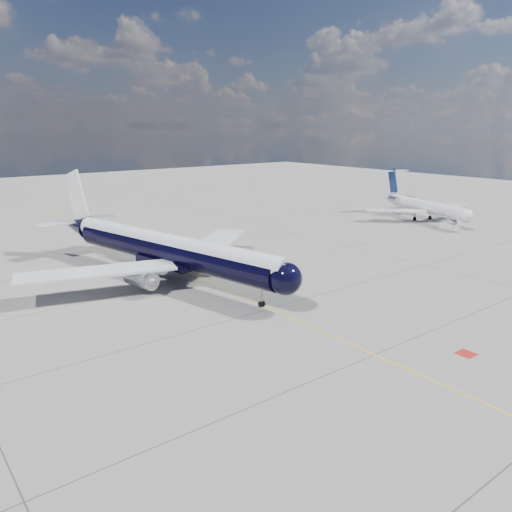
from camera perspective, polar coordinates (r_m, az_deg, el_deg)
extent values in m
plane|color=gray|center=(73.00, -8.37, -1.59)|extent=(320.00, 320.00, 0.00)
cube|color=yellow|center=(68.85, -6.31, -2.51)|extent=(0.16, 160.00, 0.01)
cube|color=maroon|center=(50.35, 22.88, -10.25)|extent=(1.60, 1.60, 0.01)
cylinder|color=black|center=(67.47, -9.84, 0.58)|extent=(11.22, 36.70, 3.67)
sphere|color=black|center=(54.55, 3.41, -2.60)|extent=(4.36, 4.36, 3.67)
cone|color=black|center=(85.68, -19.73, 3.32)|extent=(5.00, 7.38, 3.67)
cylinder|color=white|center=(67.26, -9.87, 1.34)|extent=(10.83, 38.42, 2.87)
cube|color=black|center=(54.29, 3.58, -2.11)|extent=(2.51, 1.62, 0.53)
cube|color=white|center=(63.12, -17.70, -1.71)|extent=(19.17, 9.77, 0.31)
cube|color=white|center=(75.37, -4.63, 1.55)|extent=(17.33, 15.63, 0.31)
cube|color=black|center=(67.81, -9.79, -0.53)|extent=(5.98, 10.30, 0.97)
cylinder|color=silver|center=(62.79, -12.99, -2.53)|extent=(3.04, 4.80, 2.17)
cylinder|color=silver|center=(70.67, -4.86, -0.27)|extent=(3.04, 4.80, 2.17)
sphere|color=gray|center=(61.24, -11.84, -2.90)|extent=(1.26, 1.26, 1.06)
sphere|color=gray|center=(69.29, -3.67, -0.55)|extent=(1.26, 1.26, 1.06)
cube|color=white|center=(62.74, -13.14, -1.86)|extent=(0.85, 3.07, 1.06)
cube|color=white|center=(70.62, -4.99, 0.32)|extent=(0.85, 3.07, 1.06)
cube|color=white|center=(84.51, -19.85, 6.55)|extent=(1.58, 6.06, 8.24)
cube|color=white|center=(85.54, -19.77, 3.82)|extent=(12.94, 5.64, 0.21)
cylinder|color=gray|center=(57.43, 0.66, -4.68)|extent=(0.21, 0.21, 2.03)
cylinder|color=black|center=(57.58, 0.53, -5.54)|extent=(0.31, 0.70, 0.68)
cylinder|color=black|center=(57.87, 0.78, -5.44)|extent=(0.31, 0.70, 0.68)
cylinder|color=gray|center=(67.44, -12.54, -1.99)|extent=(0.30, 0.30, 1.84)
cylinder|color=gray|center=(71.17, -8.59, -0.93)|extent=(0.30, 0.30, 1.84)
cylinder|color=black|center=(67.26, -12.22, -2.71)|extent=(0.65, 1.13, 1.06)
cylinder|color=black|center=(68.07, -12.77, -2.53)|extent=(0.65, 1.13, 1.06)
cylinder|color=black|center=(71.00, -8.29, -1.60)|extent=(0.65, 1.13, 1.06)
cylinder|color=black|center=(71.77, -8.85, -1.45)|extent=(0.65, 1.13, 1.06)
cylinder|color=white|center=(115.34, 18.89, 5.35)|extent=(9.72, 21.96, 2.73)
sphere|color=white|center=(106.17, 22.87, 4.25)|extent=(3.46, 3.46, 2.73)
cone|color=white|center=(127.04, 14.87, 6.63)|extent=(4.21, 5.67, 2.73)
cube|color=black|center=(106.03, 22.93, 4.45)|extent=(2.02, 1.45, 0.46)
cube|color=white|center=(112.07, 15.67, 5.03)|extent=(11.03, 11.42, 0.22)
cube|color=white|center=(120.65, 21.25, 5.23)|extent=(13.01, 5.24, 0.22)
cylinder|color=silver|center=(121.29, 15.48, 6.23)|extent=(2.48, 3.55, 1.52)
cylinder|color=silver|center=(123.74, 17.12, 6.27)|extent=(2.48, 3.55, 1.52)
cube|color=white|center=(121.58, 15.68, 6.23)|extent=(1.48, 1.86, 0.18)
cube|color=white|center=(123.44, 16.93, 6.26)|extent=(1.48, 1.86, 0.18)
cube|color=#0A1F4C|center=(125.35, 15.37, 8.24)|extent=(1.59, 4.11, 6.20)
cube|color=white|center=(125.62, 15.29, 9.38)|extent=(8.32, 4.51, 0.16)
cylinder|color=gray|center=(108.40, 21.88, 3.36)|extent=(0.21, 0.21, 1.72)
cylinder|color=black|center=(108.52, 21.85, 3.02)|extent=(0.37, 0.63, 0.61)
cylinder|color=gray|center=(115.26, 17.70, 4.35)|extent=(0.26, 0.26, 1.72)
cylinder|color=gray|center=(117.71, 19.29, 4.42)|extent=(0.26, 0.26, 1.72)
cylinder|color=black|center=(115.35, 17.68, 4.08)|extent=(0.58, 0.91, 0.85)
cylinder|color=black|center=(117.80, 19.26, 4.16)|extent=(0.58, 0.91, 0.85)
cube|color=white|center=(108.88, 21.22, 3.22)|extent=(3.05, 3.60, 0.98)
cube|color=silver|center=(108.57, 21.31, 4.14)|extent=(1.85, 3.29, 2.25)
cylinder|color=gray|center=(108.04, 21.10, 4.23)|extent=(0.53, 3.05, 2.19)
cylinder|color=gray|center=(109.04, 21.54, 4.28)|extent=(0.53, 3.05, 2.19)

